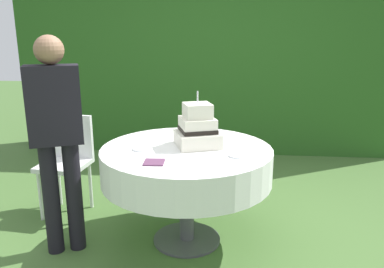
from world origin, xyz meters
name	(u,v)px	position (x,y,z in m)	size (l,w,h in m)	color
ground_plane	(187,240)	(0.00, 0.00, 0.00)	(20.00, 20.00, 0.00)	#476B33
foliage_hedge	(206,53)	(0.00, 2.52, 1.35)	(5.09, 0.44, 2.71)	#28561E
cake_table	(187,164)	(0.00, 0.00, 0.65)	(1.29, 1.29, 0.77)	#4C4C51
wedding_cake	(198,129)	(0.08, 0.07, 0.91)	(0.40, 0.40, 0.42)	silver
serving_plate_near	(140,149)	(-0.33, -0.08, 0.78)	(0.12, 0.12, 0.01)	white
serving_plate_far	(237,156)	(0.37, -0.17, 0.78)	(0.12, 0.12, 0.01)	white
napkin_stack	(154,162)	(-0.18, -0.36, 0.78)	(0.13, 0.13, 0.01)	#603856
garden_chair	(68,155)	(-1.13, 0.45, 0.54)	(0.44, 0.44, 0.89)	white
standing_person	(57,132)	(-0.90, -0.21, 0.93)	(0.41, 0.32, 1.60)	black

